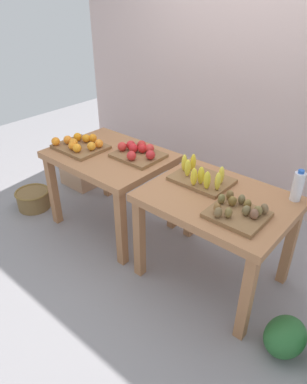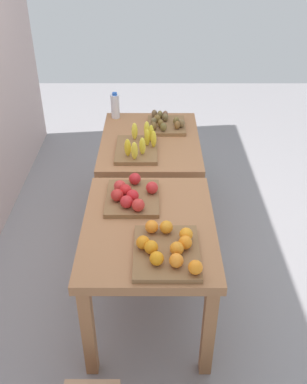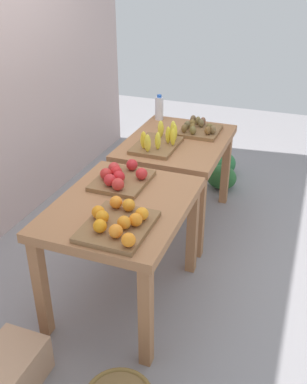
# 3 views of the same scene
# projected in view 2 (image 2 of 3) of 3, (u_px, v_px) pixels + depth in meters

# --- Properties ---
(ground_plane) EXTENTS (8.00, 8.00, 0.00)m
(ground_plane) POSITION_uv_depth(u_px,v_px,m) (150.00, 256.00, 3.48)
(ground_plane) COLOR gray
(display_table_left) EXTENTS (1.04, 0.80, 0.77)m
(display_table_left) POSITION_uv_depth(u_px,v_px,m) (149.00, 238.00, 2.65)
(display_table_left) COLOR #A56E46
(display_table_left) RESTS_ON ground_plane
(display_table_right) EXTENTS (1.04, 0.80, 0.77)m
(display_table_right) POSITION_uv_depth(u_px,v_px,m) (150.00, 151.00, 3.58)
(display_table_right) COLOR #A56E46
(display_table_right) RESTS_ON ground_plane
(orange_bin) EXTENTS (0.44, 0.38, 0.11)m
(orange_bin) POSITION_uv_depth(u_px,v_px,m) (168.00, 249.00, 2.34)
(orange_bin) COLOR brown
(orange_bin) RESTS_ON display_table_left
(apple_bin) EXTENTS (0.41, 0.35, 0.11)m
(apple_bin) POSITION_uv_depth(u_px,v_px,m) (132.00, 195.00, 2.77)
(apple_bin) COLOR brown
(apple_bin) RESTS_ON display_table_left
(banana_crate) EXTENTS (0.44, 0.32, 0.17)m
(banana_crate) POSITION_uv_depth(u_px,v_px,m) (139.00, 146.00, 3.32)
(banana_crate) COLOR brown
(banana_crate) RESTS_ON display_table_right
(kiwi_bin) EXTENTS (0.36, 0.32, 0.10)m
(kiwi_bin) POSITION_uv_depth(u_px,v_px,m) (165.00, 124.00, 3.68)
(kiwi_bin) COLOR brown
(kiwi_bin) RESTS_ON display_table_right
(water_bottle) EXTENTS (0.08, 0.08, 0.23)m
(water_bottle) POSITION_uv_depth(u_px,v_px,m) (115.00, 106.00, 3.81)
(water_bottle) COLOR silver
(water_bottle) RESTS_ON display_table_right
(watermelon_pile) EXTENTS (0.64, 0.36, 0.25)m
(watermelon_pile) POSITION_uv_depth(u_px,v_px,m) (173.00, 155.00, 4.61)
(watermelon_pile) COLOR #256E37
(watermelon_pile) RESTS_ON ground_plane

